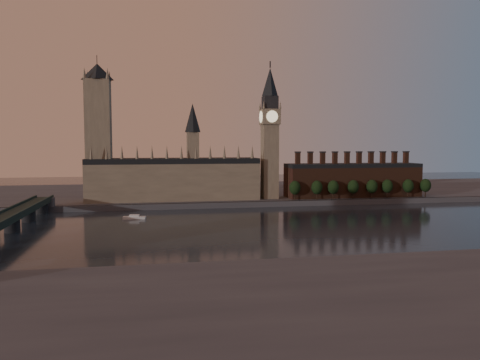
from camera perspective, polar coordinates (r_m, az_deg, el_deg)
The scene contains 16 objects.
ground at distance 264.60m, azimuth 7.39°, elevation -5.84°, with size 900.00×900.00×0.00m, color black.
north_bank at distance 435.50m, azimuth 0.13°, elevation -1.51°, with size 900.00×182.00×4.00m.
palace_of_westminster at distance 363.68m, azimuth -8.00°, elevation 0.38°, with size 130.00×30.30×74.00m.
victoria_tower at distance 364.81m, azimuth -16.87°, elevation 6.14°, with size 24.00×24.00×108.00m.
big_ben at distance 369.02m, azimuth 3.66°, elevation 5.94°, with size 15.00×15.00×107.00m.
chimney_block at distance 393.14m, azimuth 13.56°, elevation 0.04°, with size 110.00×25.00×37.00m.
embankment_tree_0 at distance 360.38m, azimuth 6.70°, elevation -0.94°, with size 8.60×8.60×14.88m.
embankment_tree_1 at distance 365.26m, azimuth 9.36°, elevation -0.90°, with size 8.60×8.60×14.88m.
embankment_tree_2 at distance 369.45m, azimuth 11.29°, elevation -0.87°, with size 8.60×8.60×14.88m.
embankment_tree_3 at distance 376.80m, azimuth 13.63°, elevation -0.80°, with size 8.60×8.60×14.88m.
embankment_tree_4 at distance 383.33m, azimuth 15.79°, elevation -0.76°, with size 8.60×8.60×14.88m.
embankment_tree_5 at distance 389.47m, azimuth 17.51°, elevation -0.72°, with size 8.60×8.60×14.88m.
embankment_tree_6 at distance 397.47m, azimuth 19.81°, elevation -0.68°, with size 8.60×8.60×14.88m.
embankment_tree_7 at distance 406.74m, azimuth 21.68°, elevation -0.62°, with size 8.60×8.60×14.88m.
westminster_bridge at distance 258.82m, azimuth -27.22°, elevation -4.86°, with size 14.00×200.00×11.55m.
river_boat at distance 301.17m, azimuth -12.75°, elevation -4.46°, with size 14.46×6.00×2.80m.
Camera 1 is at (-80.91, -247.51, 46.99)m, focal length 35.00 mm.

